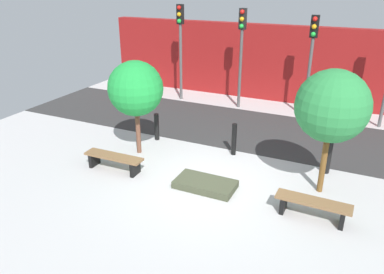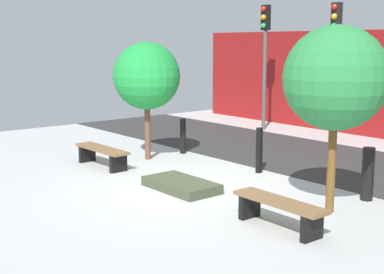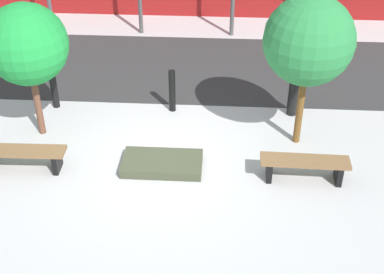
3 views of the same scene
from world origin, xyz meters
name	(u,v)px [view 1 (image 1 of 3)]	position (x,y,z in m)	size (l,w,h in m)	color
ground_plane	(208,185)	(0.00, 0.00, 0.00)	(18.00, 18.00, 0.00)	#B6B6B6
road_strip	(254,130)	(0.00, 4.19, 0.01)	(18.00, 3.86, 0.01)	#313131
building_facade	(283,64)	(0.00, 8.09, 1.59)	(16.20, 0.50, 3.18)	maroon
bench_left	(114,160)	(-2.67, -0.36, 0.32)	(1.72, 0.44, 0.45)	black
bench_right	(313,206)	(2.67, -0.36, 0.32)	(1.65, 0.44, 0.45)	black
planter_bed	(205,184)	(0.00, -0.16, 0.09)	(1.53, 0.83, 0.18)	#414631
tree_behind_left_bench	(136,89)	(-2.67, 0.91, 2.01)	(1.61, 1.61, 2.83)	brown
tree_behind_right_bench	(332,107)	(2.67, 0.91, 2.24)	(1.71, 1.71, 3.10)	brown
bollard_far_left	(157,127)	(-2.67, 2.01, 0.45)	(0.16, 0.16, 0.90)	black
bollard_left	(234,139)	(0.00, 2.01, 0.50)	(0.15, 0.15, 0.99)	black
bollard_center	(327,156)	(2.67, 2.01, 0.48)	(0.22, 0.22, 0.97)	black
traffic_light_west	(180,36)	(-3.99, 6.40, 2.73)	(0.28, 0.27, 3.98)	#525252
traffic_light_mid_west	(241,41)	(-1.33, 6.40, 2.69)	(0.28, 0.27, 3.91)	#4C4C4C
traffic_light_mid_east	(312,49)	(1.33, 6.40, 2.59)	(0.28, 0.27, 3.76)	#4D4D4D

